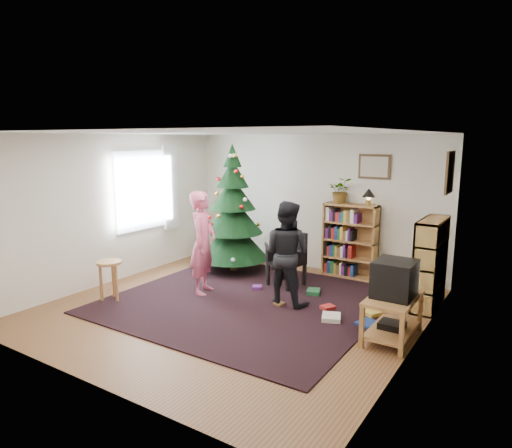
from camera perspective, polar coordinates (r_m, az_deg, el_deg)
The scene contains 23 objects.
floor at distance 6.75m, azimuth -2.57°, elevation -10.37°, with size 5.00×5.00×0.00m, color brown.
ceiling at distance 6.30m, azimuth -2.76°, elevation 11.35°, with size 5.00×5.00×0.00m, color white.
wall_back at distance 8.55m, azimuth 7.08°, elevation 2.69°, with size 5.00×0.02×2.50m, color silver.
wall_front at distance 4.66m, azimuth -20.79°, elevation -4.65°, with size 5.00×0.02×2.50m, color silver.
wall_left at distance 8.10m, azimuth -17.25°, elevation 1.85°, with size 0.02×5.00×2.50m, color silver.
wall_right at distance 5.40m, azimuth 19.58°, elevation -2.52°, with size 0.02×5.00×2.50m, color silver.
rug at distance 6.98m, azimuth -1.13°, elevation -9.56°, with size 3.80×3.60×0.02m, color black.
window_pane at distance 8.44m, azimuth -14.11°, elevation 4.06°, with size 0.04×1.20×1.40m, color silver.
curtain at distance 8.91m, azimuth -10.65°, elevation 4.53°, with size 0.06×0.35×1.60m, color silver.
picture_back at distance 8.03m, azimuth 14.58°, elevation 6.95°, with size 0.55×0.03×0.42m.
picture_right at distance 7.01m, azimuth 23.07°, elevation 5.94°, with size 0.03×0.50×0.60m.
christmas_tree at distance 8.30m, azimuth -2.89°, elevation 0.59°, with size 1.29×1.29×2.34m.
bookshelf_back at distance 8.19m, azimuth 11.67°, elevation -1.96°, with size 0.95×0.30×1.30m.
bookshelf_right at distance 7.05m, azimuth 20.96°, elevation -4.51°, with size 0.30×0.95×1.30m.
tv_stand at distance 5.89m, azimuth 16.71°, elevation -10.67°, with size 0.52×0.94×0.55m.
crt_tv at distance 5.74m, azimuth 16.92°, elevation -6.54°, with size 0.47×0.51×0.44m.
armchair at distance 7.63m, azimuth 4.16°, elevation -4.12°, with size 0.58×0.58×0.90m.
stool at distance 7.21m, azimuth -17.84°, elevation -5.52°, with size 0.37×0.37×0.62m.
person_standing at distance 7.18m, azimuth -6.66°, elevation -2.36°, with size 0.59×0.39×1.63m, color #CB5170.
person_by_chair at distance 6.68m, azimuth 3.78°, elevation -3.68°, with size 0.75×0.58×1.54m, color black.
potted_plant at distance 8.12m, azimuth 10.58°, elevation 4.15°, with size 0.41×0.35×0.45m, color gray.
table_lamp at distance 7.95m, azimuth 13.91°, elevation 3.67°, with size 0.22×0.22×0.29m.
floor_clutter at distance 6.77m, azimuth 7.87°, elevation -10.05°, with size 2.20×1.02×0.08m.
Camera 1 is at (3.65, -5.14, 2.42)m, focal length 32.00 mm.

